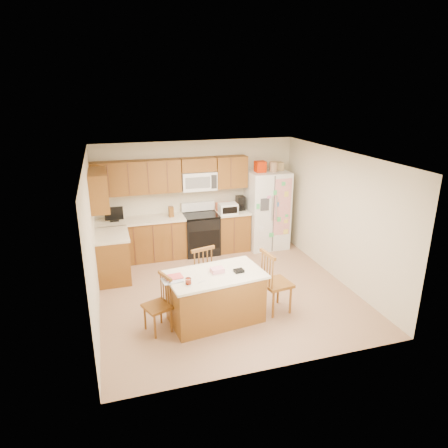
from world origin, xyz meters
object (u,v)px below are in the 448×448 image
object	(u,v)px
island	(215,297)
windsor_chair_left	(159,305)
refrigerator	(267,209)
windsor_chair_back	(199,274)
windsor_chair_right	(275,283)
stove	(201,233)

from	to	relation	value
island	windsor_chair_left	size ratio (longest dim) A/B	1.81
refrigerator	island	xyz separation A→B (m)	(-2.01, -2.74, -0.50)
refrigerator	windsor_chair_left	size ratio (longest dim) A/B	2.24
windsor_chair_back	windsor_chair_right	distance (m)	1.33
refrigerator	windsor_chair_right	size ratio (longest dim) A/B	1.88
stove	island	xyz separation A→B (m)	(-0.44, -2.80, -0.06)
refrigerator	windsor_chair_right	world-z (taller)	refrigerator
windsor_chair_left	windsor_chair_right	distance (m)	1.93
windsor_chair_left	windsor_chair_right	size ratio (longest dim) A/B	0.84
refrigerator	island	distance (m)	3.44
windsor_chair_back	island	bearing A→B (deg)	-82.24
stove	windsor_chair_left	xyz separation A→B (m)	(-1.35, -2.84, -0.04)
stove	island	world-z (taller)	stove
island	windsor_chair_right	xyz separation A→B (m)	(1.02, -0.01, 0.09)
refrigerator	windsor_chair_back	xyz separation A→B (m)	(-2.11, -2.04, -0.43)
refrigerator	windsor_chair_right	distance (m)	2.96
refrigerator	windsor_chair_left	world-z (taller)	refrigerator
island	windsor_chair_right	world-z (taller)	windsor_chair_right
windsor_chair_left	refrigerator	bearing A→B (deg)	43.56
refrigerator	windsor_chair_back	size ratio (longest dim) A/B	1.94
island	windsor_chair_right	size ratio (longest dim) A/B	1.52
windsor_chair_back	windsor_chair_right	xyz separation A→B (m)	(1.12, -0.71, 0.02)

